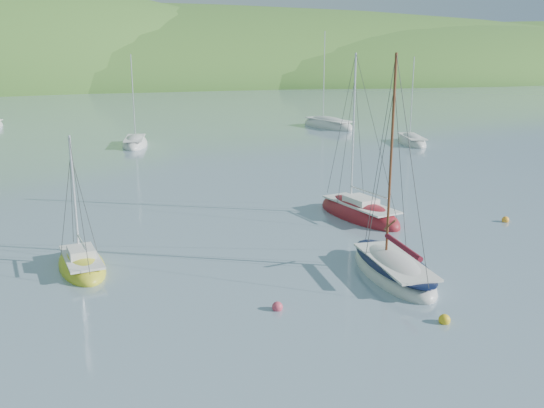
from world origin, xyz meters
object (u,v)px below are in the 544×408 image
object	(u,v)px
sloop_red	(359,214)
distant_sloop_b	(328,126)
sailboat_yellow	(82,265)
distant_sloop_a	(135,144)
distant_sloop_d	(412,142)
daysailer_white	(393,270)

from	to	relation	value
sloop_red	distant_sloop_b	xyz separation A→B (m)	(13.18, 39.03, 0.00)
sloop_red	distant_sloop_b	world-z (taller)	distant_sloop_b
sloop_red	sailboat_yellow	distance (m)	16.74
sailboat_yellow	distant_sloop_b	size ratio (longest dim) A/B	0.53
distant_sloop_a	distant_sloop_d	size ratio (longest dim) A/B	1.03
daysailer_white	sloop_red	size ratio (longest dim) A/B	1.00
sailboat_yellow	sloop_red	bearing A→B (deg)	6.09
daysailer_white	distant_sloop_b	world-z (taller)	distant_sloop_b
distant_sloop_a	sloop_red	bearing A→B (deg)	-61.78
distant_sloop_b	distant_sloop_d	size ratio (longest dim) A/B	1.32
sloop_red	distant_sloop_d	distance (m)	29.83
daysailer_white	distant_sloop_b	xyz separation A→B (m)	(15.64, 48.34, -0.03)
distant_sloop_a	distant_sloop_b	world-z (taller)	distant_sloop_b
distant_sloop_d	sloop_red	bearing A→B (deg)	-112.00
distant_sloop_b	distant_sloop_d	world-z (taller)	distant_sloop_b
sloop_red	daysailer_white	bearing A→B (deg)	-117.91
distant_sloop_b	distant_sloop_d	bearing A→B (deg)	-93.27
sailboat_yellow	distant_sloop_b	xyz separation A→B (m)	(29.31, 43.51, 0.04)
sailboat_yellow	distant_sloop_a	distance (m)	36.16
sloop_red	distant_sloop_d	size ratio (longest dim) A/B	1.08
distant_sloop_b	distant_sloop_d	distance (m)	15.00
distant_sloop_a	distant_sloop_b	bearing A→B (deg)	25.74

